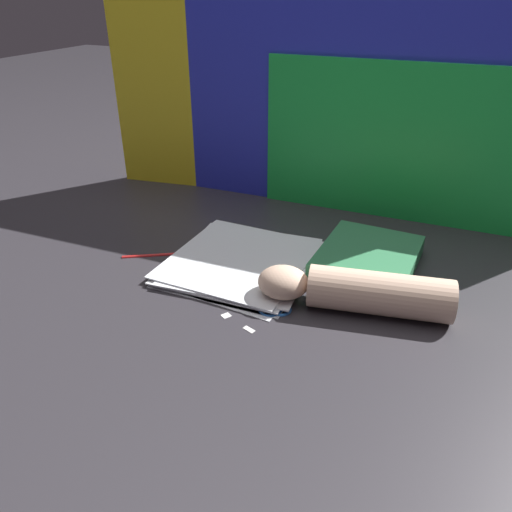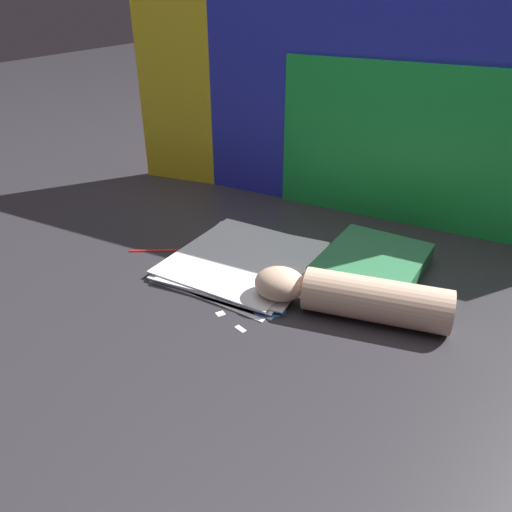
# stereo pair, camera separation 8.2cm
# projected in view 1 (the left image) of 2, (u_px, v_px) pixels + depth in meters

# --- Properties ---
(ground_plane) EXTENTS (6.00, 6.00, 0.00)m
(ground_plane) POSITION_uv_depth(u_px,v_px,m) (242.00, 278.00, 1.01)
(ground_plane) COLOR #2D2B30
(backdrop_panel_left) EXTENTS (0.62, 0.12, 0.49)m
(backdrop_panel_left) POSITION_uv_depth(u_px,v_px,m) (223.00, 100.00, 1.32)
(backdrop_panel_left) COLOR yellow
(backdrop_panel_left) RESTS_ON ground_plane
(backdrop_panel_center) EXTENTS (0.89, 0.06, 0.55)m
(backdrop_panel_center) POSITION_uv_depth(u_px,v_px,m) (310.00, 96.00, 1.22)
(backdrop_panel_center) COLOR #2833D1
(backdrop_panel_center) RESTS_ON ground_plane
(backdrop_panel_right) EXTENTS (0.73, 0.05, 0.37)m
(backdrop_panel_right) POSITION_uv_depth(u_px,v_px,m) (415.00, 146.00, 1.17)
(backdrop_panel_right) COLOR green
(backdrop_panel_right) RESTS_ON ground_plane
(paper_stack) EXTENTS (0.31, 0.32, 0.02)m
(paper_stack) POSITION_uv_depth(u_px,v_px,m) (241.00, 262.00, 1.05)
(paper_stack) COLOR white
(paper_stack) RESTS_ON ground_plane
(book_closed) EXTENTS (0.20, 0.23, 0.04)m
(book_closed) POSITION_uv_depth(u_px,v_px,m) (368.00, 258.00, 1.04)
(book_closed) COLOR #2D7247
(book_closed) RESTS_ON ground_plane
(scissors) EXTENTS (0.13, 0.15, 0.01)m
(scissors) POSITION_uv_depth(u_px,v_px,m) (273.00, 300.00, 0.93)
(scissors) COLOR silver
(scissors) RESTS_ON ground_plane
(hand_forearm) EXTENTS (0.36, 0.15, 0.08)m
(hand_forearm) POSITION_uv_depth(u_px,v_px,m) (357.00, 291.00, 0.90)
(hand_forearm) COLOR beige
(hand_forearm) RESTS_ON ground_plane
(paper_scrap_near) EXTENTS (0.02, 0.02, 0.00)m
(paper_scrap_near) POSITION_uv_depth(u_px,v_px,m) (249.00, 329.00, 0.86)
(paper_scrap_near) COLOR white
(paper_scrap_near) RESTS_ON ground_plane
(paper_scrap_mid) EXTENTS (0.03, 0.03, 0.00)m
(paper_scrap_mid) POSITION_uv_depth(u_px,v_px,m) (225.00, 300.00, 0.94)
(paper_scrap_mid) COLOR white
(paper_scrap_mid) RESTS_ON ground_plane
(paper_scrap_far) EXTENTS (0.02, 0.02, 0.00)m
(paper_scrap_far) POSITION_uv_depth(u_px,v_px,m) (226.00, 315.00, 0.90)
(paper_scrap_far) COLOR white
(paper_scrap_far) RESTS_ON ground_plane
(pen) EXTENTS (0.12, 0.08, 0.01)m
(pen) POSITION_uv_depth(u_px,v_px,m) (154.00, 254.00, 1.09)
(pen) COLOR red
(pen) RESTS_ON ground_plane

